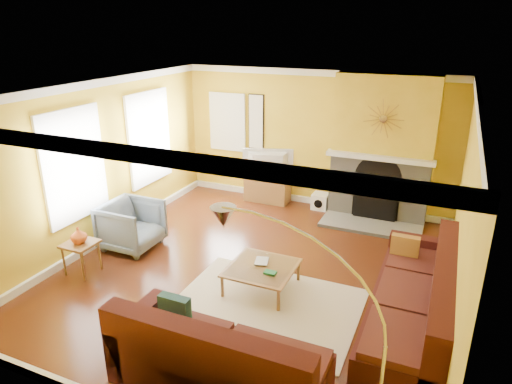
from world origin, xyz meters
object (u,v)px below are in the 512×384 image
at_px(armchair, 132,225).
at_px(media_console, 267,189).
at_px(arc_lamp, 305,350).
at_px(coffee_table, 262,278).
at_px(sectional_sofa, 309,290).
at_px(side_table, 82,258).

bearing_deg(armchair, media_console, -23.86).
bearing_deg(arc_lamp, media_console, 115.02).
height_order(coffee_table, arc_lamp, arc_lamp).
bearing_deg(armchair, arc_lamp, -124.31).
distance_m(coffee_table, arc_lamp, 2.79).
xyz_separation_m(media_console, armchair, (-1.26, -2.84, 0.14)).
bearing_deg(media_console, armchair, -113.86).
xyz_separation_m(armchair, arc_lamp, (3.79, -2.59, 0.71)).
xyz_separation_m(sectional_sofa, media_console, (-2.02, 3.60, -0.20)).
bearing_deg(sectional_sofa, side_table, -176.51).
bearing_deg(media_console, arc_lamp, -64.98).
bearing_deg(armchair, coffee_table, -97.36).
bearing_deg(sectional_sofa, media_console, 119.32).
xyz_separation_m(armchair, side_table, (-0.17, -0.97, -0.15)).
bearing_deg(side_table, sectional_sofa, 3.49).
relative_size(media_console, side_table, 1.86).
bearing_deg(coffee_table, arc_lamp, -59.60).
relative_size(sectional_sofa, coffee_table, 4.05).
xyz_separation_m(media_console, arc_lamp, (2.54, -5.43, 0.85)).
bearing_deg(arc_lamp, side_table, 157.78).
distance_m(media_console, armchair, 3.11).
distance_m(armchair, arc_lamp, 4.65).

